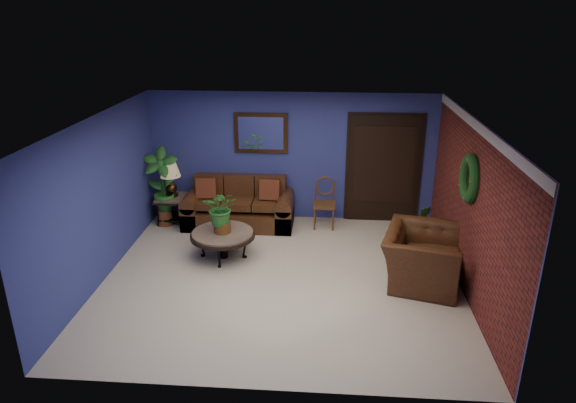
# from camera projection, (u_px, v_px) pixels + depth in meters

# --- Properties ---
(floor) EXTENTS (5.50, 5.50, 0.00)m
(floor) POSITION_uv_depth(u_px,v_px,m) (281.00, 278.00, 8.03)
(floor) COLOR beige
(floor) RESTS_ON ground
(wall_back) EXTENTS (5.50, 0.04, 2.50)m
(wall_back) POSITION_uv_depth(u_px,v_px,m) (292.00, 157.00, 9.91)
(wall_back) COLOR navy
(wall_back) RESTS_ON ground
(wall_left) EXTENTS (0.04, 5.00, 2.50)m
(wall_left) POSITION_uv_depth(u_px,v_px,m) (101.00, 199.00, 7.78)
(wall_left) COLOR navy
(wall_left) RESTS_ON ground
(wall_right_brick) EXTENTS (0.04, 5.00, 2.50)m
(wall_right_brick) POSITION_uv_depth(u_px,v_px,m) (471.00, 209.00, 7.39)
(wall_right_brick) COLOR maroon
(wall_right_brick) RESTS_ON ground
(ceiling) EXTENTS (5.50, 5.00, 0.02)m
(ceiling) POSITION_uv_depth(u_px,v_px,m) (281.00, 120.00, 7.13)
(ceiling) COLOR silver
(ceiling) RESTS_ON wall_back
(crown_molding) EXTENTS (0.03, 5.00, 0.14)m
(crown_molding) POSITION_uv_depth(u_px,v_px,m) (480.00, 129.00, 6.97)
(crown_molding) COLOR white
(crown_molding) RESTS_ON wall_right_brick
(wall_mirror) EXTENTS (1.02, 0.06, 0.77)m
(wall_mirror) POSITION_uv_depth(u_px,v_px,m) (261.00, 133.00, 9.75)
(wall_mirror) COLOR #452912
(wall_mirror) RESTS_ON wall_back
(closet_door) EXTENTS (1.44, 0.06, 2.18)m
(closet_door) POSITION_uv_depth(u_px,v_px,m) (383.00, 169.00, 9.83)
(closet_door) COLOR black
(closet_door) RESTS_ON wall_back
(wreath) EXTENTS (0.16, 0.72, 0.72)m
(wreath) POSITION_uv_depth(u_px,v_px,m) (470.00, 178.00, 7.28)
(wreath) COLOR black
(wreath) RESTS_ON wall_right_brick
(sofa) EXTENTS (2.09, 0.90, 0.94)m
(sofa) POSITION_uv_depth(u_px,v_px,m) (239.00, 209.00, 9.93)
(sofa) COLOR #4A2815
(sofa) RESTS_ON ground
(coffee_table) EXTENTS (1.08, 1.08, 0.46)m
(coffee_table) POSITION_uv_depth(u_px,v_px,m) (223.00, 235.00, 8.56)
(coffee_table) COLOR #4E4844
(coffee_table) RESTS_ON ground
(end_table) EXTENTS (0.60, 0.60, 0.54)m
(end_table) POSITION_uv_depth(u_px,v_px,m) (173.00, 202.00, 9.95)
(end_table) COLOR #4E4844
(end_table) RESTS_ON ground
(table_lamp) EXTENTS (0.39, 0.39, 0.66)m
(table_lamp) POSITION_uv_depth(u_px,v_px,m) (170.00, 175.00, 9.75)
(table_lamp) COLOR #452912
(table_lamp) RESTS_ON end_table
(side_chair) EXTENTS (0.42, 0.42, 0.96)m
(side_chair) POSITION_uv_depth(u_px,v_px,m) (325.00, 199.00, 9.77)
(side_chair) COLOR #563518
(side_chair) RESTS_ON ground
(armchair) EXTENTS (1.41, 1.53, 0.83)m
(armchair) POSITION_uv_depth(u_px,v_px,m) (422.00, 257.00, 7.80)
(armchair) COLOR #4A2815
(armchair) RESTS_ON ground
(coffee_plant) EXTENTS (0.57, 0.50, 0.74)m
(coffee_plant) POSITION_uv_depth(u_px,v_px,m) (221.00, 209.00, 8.39)
(coffee_plant) COLOR brown
(coffee_plant) RESTS_ON coffee_table
(floor_plant) EXTENTS (0.33, 0.26, 0.73)m
(floor_plant) POSITION_uv_depth(u_px,v_px,m) (420.00, 224.00, 9.09)
(floor_plant) COLOR brown
(floor_plant) RESTS_ON ground
(tall_plant) EXTENTS (0.73, 0.54, 1.53)m
(tall_plant) POSITION_uv_depth(u_px,v_px,m) (162.00, 184.00, 9.72)
(tall_plant) COLOR brown
(tall_plant) RESTS_ON ground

